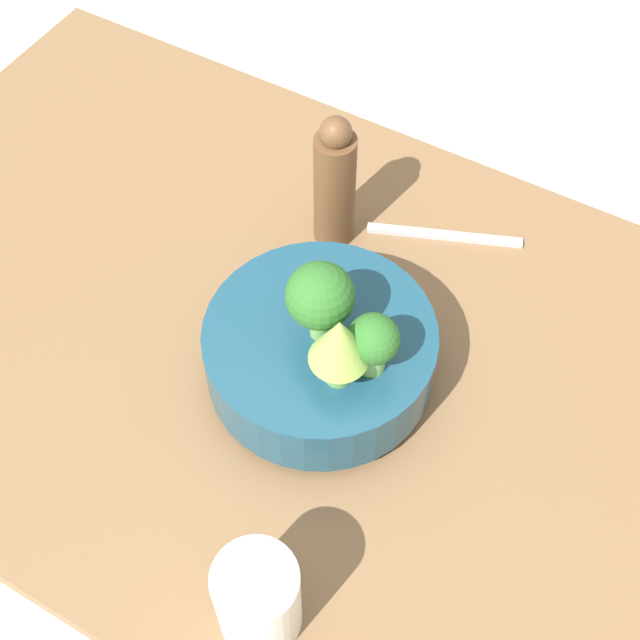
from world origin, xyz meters
The scene contains 9 objects.
ground_plane centered at (0.00, 0.00, 0.00)m, with size 6.00×6.00×0.00m, color beige.
table centered at (0.00, 0.00, 0.02)m, with size 1.07×0.65×0.03m.
bowl centered at (-0.04, 0.02, 0.07)m, with size 0.21×0.21×0.08m.
broccoli_floret_center centered at (-0.04, 0.02, 0.16)m, with size 0.06×0.06×0.09m.
romanesco_piece_far centered at (-0.07, 0.05, 0.16)m, with size 0.05×0.05×0.08m.
broccoli_floret_left centered at (-0.09, 0.03, 0.15)m, with size 0.05×0.05×0.07m.
cup centered at (-0.11, 0.24, 0.08)m, with size 0.07×0.07×0.10m.
pepper_mill centered at (0.04, -0.15, 0.11)m, with size 0.04×0.04×0.16m.
fork centered at (-0.07, -0.20, 0.03)m, with size 0.16×0.07×0.01m.
Camera 1 is at (-0.26, 0.41, 0.77)m, focal length 50.00 mm.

